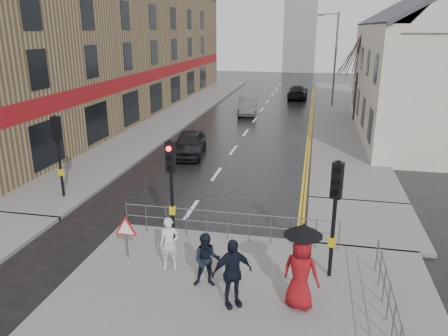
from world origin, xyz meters
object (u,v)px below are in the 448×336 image
at_px(pedestrian_d, 232,273).
at_px(car_parked, 189,144).
at_px(pedestrian_with_umbrella, 301,265).
at_px(pedestrian_b, 207,260).
at_px(pedestrian_a, 170,244).
at_px(car_mid, 247,106).

height_order(pedestrian_d, car_parked, pedestrian_d).
xyz_separation_m(pedestrian_with_umbrella, pedestrian_d, (-1.67, -0.28, -0.27)).
bearing_deg(pedestrian_b, pedestrian_d, -52.13).
height_order(pedestrian_b, car_parked, pedestrian_b).
relative_size(pedestrian_a, pedestrian_with_umbrella, 0.69).
bearing_deg(car_parked, pedestrian_b, -79.42).
relative_size(pedestrian_b, pedestrian_with_umbrella, 0.68).
xyz_separation_m(pedestrian_a, pedestrian_d, (2.08, -1.37, 0.12)).
distance_m(pedestrian_a, car_mid, 24.72).
xyz_separation_m(pedestrian_b, pedestrian_d, (0.82, -0.72, 0.14)).
height_order(pedestrian_b, car_mid, pedestrian_b).
relative_size(pedestrian_a, pedestrian_b, 1.03).
bearing_deg(pedestrian_with_umbrella, pedestrian_a, 163.78).
distance_m(pedestrian_with_umbrella, car_parked, 14.64).
xyz_separation_m(pedestrian_b, pedestrian_with_umbrella, (2.49, -0.44, 0.42)).
xyz_separation_m(pedestrian_b, car_mid, (-2.85, 25.31, -0.21)).
bearing_deg(pedestrian_b, car_mid, 85.60).
distance_m(car_parked, car_mid, 12.78).
bearing_deg(car_parked, car_mid, 76.63).
relative_size(pedestrian_a, car_parked, 0.39).
xyz_separation_m(pedestrian_a, pedestrian_b, (1.26, -0.65, -0.02)).
height_order(car_parked, car_mid, car_mid).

